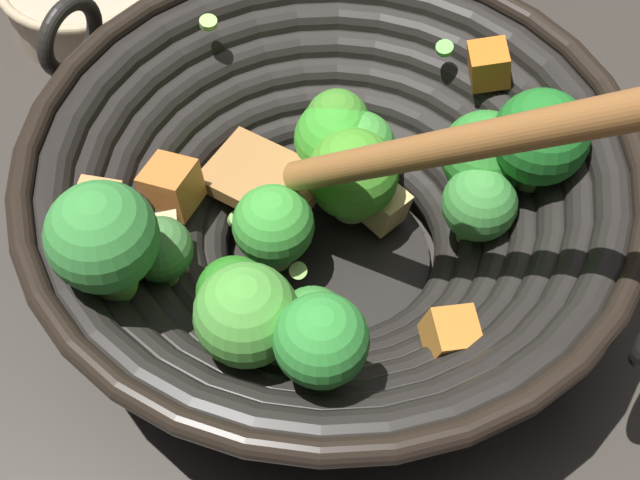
% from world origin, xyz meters
% --- Properties ---
extents(ground_plane, '(4.00, 4.00, 0.00)m').
position_xyz_m(ground_plane, '(0.00, 0.00, 0.00)').
color(ground_plane, '#332D28').
extents(wok, '(0.36, 0.39, 0.26)m').
position_xyz_m(wok, '(0.00, 0.00, 0.07)').
color(wok, black).
rests_on(wok, ground).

